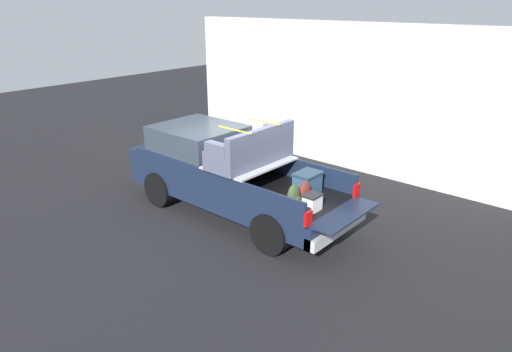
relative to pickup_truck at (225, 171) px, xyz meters
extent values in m
plane|color=black|center=(-0.38, 0.00, -0.99)|extent=(40.00, 40.00, 0.00)
cube|color=#162138|center=(-0.38, 0.00, -0.36)|extent=(5.50, 1.92, 0.44)
cube|color=black|center=(-1.58, 0.00, -0.12)|extent=(2.80, 1.80, 0.04)
cube|color=#162138|center=(-1.58, 0.93, 0.11)|extent=(2.80, 0.06, 0.50)
cube|color=#162138|center=(-1.58, -0.93, 0.11)|extent=(2.80, 0.06, 0.50)
cube|color=#162138|center=(-0.21, 0.00, 0.11)|extent=(0.06, 1.80, 0.50)
cube|color=#162138|center=(-3.25, 0.00, -0.12)|extent=(0.55, 1.80, 0.04)
cube|color=#B2B2B7|center=(-0.80, 0.00, 0.38)|extent=(1.25, 1.92, 0.04)
cube|color=#162138|center=(0.97, 0.00, 0.11)|extent=(2.30, 1.92, 0.50)
cube|color=#2D3842|center=(0.87, 0.00, 0.65)|extent=(1.94, 1.76, 0.57)
cube|color=#162138|center=(2.32, 0.00, 0.05)|extent=(0.40, 1.82, 0.38)
cube|color=#B2B2B7|center=(-3.10, 0.00, -0.46)|extent=(0.24, 1.92, 0.24)
cube|color=red|center=(-3.00, 0.88, 0.04)|extent=(0.06, 0.20, 0.28)
cube|color=red|center=(-3.00, -0.88, 0.04)|extent=(0.06, 0.20, 0.28)
cylinder|color=black|center=(1.37, 0.88, -0.56)|extent=(0.86, 0.30, 0.86)
cylinder|color=black|center=(1.37, -0.88, -0.56)|extent=(0.86, 0.30, 0.86)
cylinder|color=black|center=(-2.13, 0.88, -0.56)|extent=(0.86, 0.30, 0.86)
cylinder|color=black|center=(-2.13, -0.88, -0.56)|extent=(0.86, 0.30, 0.86)
cube|color=#335170|center=(-2.10, -0.37, 0.11)|extent=(0.40, 0.55, 0.42)
cube|color=#23394E|center=(-2.10, -0.37, 0.34)|extent=(0.44, 0.59, 0.05)
ellipsoid|color=maroon|center=(-2.36, 0.10, 0.13)|extent=(0.20, 0.36, 0.46)
ellipsoid|color=maroon|center=(-2.47, 0.10, 0.06)|extent=(0.09, 0.25, 0.20)
ellipsoid|color=#384728|center=(-2.35, 0.46, 0.16)|extent=(0.20, 0.35, 0.51)
ellipsoid|color=#384728|center=(-2.46, 0.46, 0.08)|extent=(0.09, 0.24, 0.22)
cube|color=white|center=(-2.68, 0.29, 0.05)|extent=(0.26, 0.34, 0.30)
cube|color=#262628|center=(-2.68, 0.29, 0.22)|extent=(0.28, 0.36, 0.04)
cube|color=#4C5166|center=(-0.80, 0.00, 0.61)|extent=(0.82, 2.09, 0.42)
cube|color=#4C5166|center=(-1.13, 0.00, 1.02)|extent=(0.16, 2.09, 0.40)
cube|color=#4C5166|center=(-0.75, 0.95, 0.93)|extent=(0.58, 0.20, 0.22)
cube|color=#4C5166|center=(-0.75, -0.94, 0.93)|extent=(0.58, 0.20, 0.22)
cube|color=yellow|center=(-0.80, 0.47, 1.23)|extent=(0.92, 0.03, 0.02)
cube|color=yellow|center=(-0.80, -0.47, 1.23)|extent=(0.92, 0.03, 0.02)
cube|color=silver|center=(-0.54, -4.64, 1.11)|extent=(11.59, 0.36, 4.19)
cylinder|color=#3F4C66|center=(3.46, -3.24, -0.54)|extent=(0.56, 0.56, 0.90)
cylinder|color=#3F4C66|center=(3.46, -3.24, -0.05)|extent=(0.60, 0.60, 0.08)
camera|label=1|loc=(-7.23, 7.21, 3.78)|focal=32.40mm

